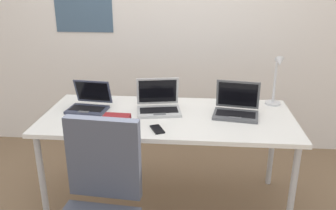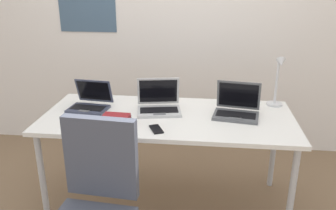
{
  "view_description": "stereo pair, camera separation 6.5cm",
  "coord_description": "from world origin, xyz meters",
  "px_view_note": "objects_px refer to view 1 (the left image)",
  "views": [
    {
      "loc": [
        0.2,
        -2.34,
        1.69
      ],
      "look_at": [
        0.0,
        0.0,
        0.82
      ],
      "focal_mm": 37.58,
      "sensor_mm": 36.0,
      "label": 1
    },
    {
      "loc": [
        0.26,
        -2.34,
        1.69
      ],
      "look_at": [
        0.0,
        0.0,
        0.82
      ],
      "focal_mm": 37.58,
      "sensor_mm": 36.0,
      "label": 2
    }
  ],
  "objects_px": {
    "laptop_front_right": "(158,105)",
    "laptop_far_corner": "(89,104)",
    "computer_mouse": "(76,123)",
    "book_stack": "(116,120)",
    "cell_phone": "(157,129)",
    "laptop_near_lamp": "(236,109)",
    "desk_lamp": "(276,81)"
  },
  "relations": [
    {
      "from": "laptop_far_corner",
      "to": "cell_phone",
      "type": "distance_m",
      "value": 0.65
    },
    {
      "from": "computer_mouse",
      "to": "book_stack",
      "type": "height_order",
      "value": "book_stack"
    },
    {
      "from": "book_stack",
      "to": "laptop_far_corner",
      "type": "bearing_deg",
      "value": 136.23
    },
    {
      "from": "desk_lamp",
      "to": "cell_phone",
      "type": "xyz_separation_m",
      "value": [
        -0.85,
        -0.54,
        -0.19
      ]
    },
    {
      "from": "laptop_front_right",
      "to": "book_stack",
      "type": "xyz_separation_m",
      "value": [
        -0.26,
        -0.26,
        -0.02
      ]
    },
    {
      "from": "laptop_front_right",
      "to": "book_stack",
      "type": "bearing_deg",
      "value": -135.41
    },
    {
      "from": "laptop_near_lamp",
      "to": "book_stack",
      "type": "height_order",
      "value": "laptop_near_lamp"
    },
    {
      "from": "desk_lamp",
      "to": "laptop_near_lamp",
      "type": "distance_m",
      "value": 0.41
    },
    {
      "from": "desk_lamp",
      "to": "computer_mouse",
      "type": "distance_m",
      "value": 1.5
    },
    {
      "from": "desk_lamp",
      "to": "laptop_far_corner",
      "type": "xyz_separation_m",
      "value": [
        -1.4,
        -0.2,
        -0.15
      ]
    },
    {
      "from": "desk_lamp",
      "to": "book_stack",
      "type": "distance_m",
      "value": 1.24
    },
    {
      "from": "computer_mouse",
      "to": "book_stack",
      "type": "xyz_separation_m",
      "value": [
        0.26,
        0.06,
        0.01
      ]
    },
    {
      "from": "desk_lamp",
      "to": "laptop_far_corner",
      "type": "distance_m",
      "value": 1.43
    },
    {
      "from": "laptop_front_right",
      "to": "laptop_far_corner",
      "type": "bearing_deg",
      "value": -178.92
    },
    {
      "from": "laptop_near_lamp",
      "to": "cell_phone",
      "type": "distance_m",
      "value": 0.63
    },
    {
      "from": "laptop_far_corner",
      "to": "book_stack",
      "type": "height_order",
      "value": "laptop_far_corner"
    },
    {
      "from": "laptop_front_right",
      "to": "computer_mouse",
      "type": "bearing_deg",
      "value": -148.59
    },
    {
      "from": "laptop_front_right",
      "to": "cell_phone",
      "type": "distance_m",
      "value": 0.35
    },
    {
      "from": "book_stack",
      "to": "laptop_near_lamp",
      "type": "bearing_deg",
      "value": 15.63
    },
    {
      "from": "cell_phone",
      "to": "desk_lamp",
      "type": "bearing_deg",
      "value": 8.01
    },
    {
      "from": "laptop_far_corner",
      "to": "book_stack",
      "type": "xyz_separation_m",
      "value": [
        0.26,
        -0.25,
        -0.02
      ]
    },
    {
      "from": "computer_mouse",
      "to": "laptop_far_corner",
      "type": "bearing_deg",
      "value": 76.73
    },
    {
      "from": "laptop_front_right",
      "to": "book_stack",
      "type": "distance_m",
      "value": 0.37
    },
    {
      "from": "desk_lamp",
      "to": "laptop_front_right",
      "type": "relative_size",
      "value": 1.12
    },
    {
      "from": "laptop_far_corner",
      "to": "cell_phone",
      "type": "relative_size",
      "value": 2.28
    },
    {
      "from": "laptop_far_corner",
      "to": "cell_phone",
      "type": "xyz_separation_m",
      "value": [
        0.55,
        -0.33,
        -0.04
      ]
    },
    {
      "from": "laptop_near_lamp",
      "to": "book_stack",
      "type": "xyz_separation_m",
      "value": [
        -0.83,
        -0.23,
        -0.02
      ]
    },
    {
      "from": "computer_mouse",
      "to": "book_stack",
      "type": "bearing_deg",
      "value": -0.67
    },
    {
      "from": "laptop_far_corner",
      "to": "computer_mouse",
      "type": "relative_size",
      "value": 3.23
    },
    {
      "from": "laptop_front_right",
      "to": "book_stack",
      "type": "height_order",
      "value": "laptop_front_right"
    },
    {
      "from": "desk_lamp",
      "to": "laptop_far_corner",
      "type": "relative_size",
      "value": 1.29
    },
    {
      "from": "computer_mouse",
      "to": "book_stack",
      "type": "distance_m",
      "value": 0.27
    }
  ]
}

